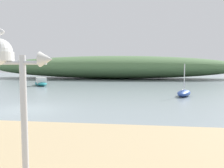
% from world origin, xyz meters
% --- Properties ---
extents(ground_plane, '(120.00, 120.00, 0.00)m').
position_xyz_m(ground_plane, '(0.00, 0.00, 0.00)').
color(ground_plane, gray).
extents(distant_hill, '(49.21, 13.47, 4.38)m').
position_xyz_m(distant_hill, '(0.96, 32.62, 2.19)').
color(distant_hill, '#517547').
rests_on(distant_hill, ground).
extents(mast_structure, '(1.29, 0.53, 2.95)m').
position_xyz_m(mast_structure, '(4.51, -8.99, 2.64)').
color(mast_structure, silver).
rests_on(mast_structure, beach_sand).
extents(sailboat_near_shore, '(1.86, 2.89, 2.74)m').
position_xyz_m(sailboat_near_shore, '(10.46, 7.37, 0.28)').
color(sailboat_near_shore, '#2D4C9E').
rests_on(sailboat_near_shore, ground).
extents(motorboat_west_reach, '(3.29, 3.99, 1.04)m').
position_xyz_m(motorboat_west_reach, '(-5.94, 15.23, 0.38)').
color(motorboat_west_reach, teal).
rests_on(motorboat_west_reach, ground).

